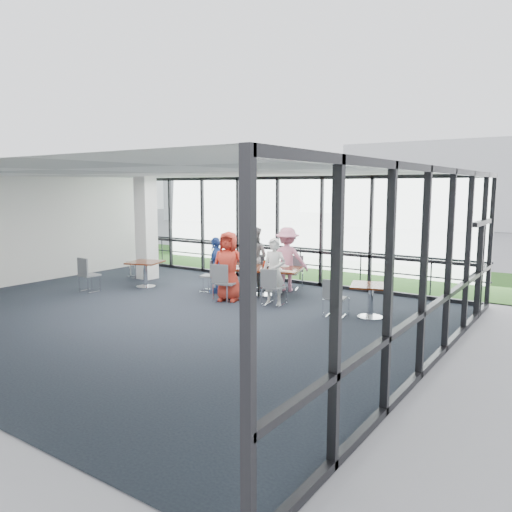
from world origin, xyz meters
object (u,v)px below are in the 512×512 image
Objects in this scene: diner_far_left at (254,258)px; chair_spare_la at (89,275)px; diner_near_right at (274,272)px; chair_main_nl at (227,283)px; main_table at (262,272)px; structural_column at (146,228)px; diner_end at (216,265)px; side_table_left at (145,265)px; diner_near_left at (228,266)px; chair_spare_lb at (136,262)px; chair_main_nr at (274,288)px; chair_main_end at (209,276)px; side_table_right at (371,290)px; diner_far_right at (287,259)px; chair_main_fl at (254,272)px; chair_spare_r at (336,298)px; chair_main_fr at (290,273)px.

diner_far_left reaches higher than chair_spare_la.
diner_far_left is at bearing 130.62° from diner_near_right.
main_table is at bearing 57.46° from chair_main_nl.
structural_column is 3.27m from diner_end.
diner_near_left is at bearing 0.01° from side_table_left.
side_table_left is 1.13× the size of chair_spare_lb.
diner_near_right reaches higher than chair_main_nr.
diner_near_left reaches higher than diner_end.
chair_main_nl is at bearing -168.58° from diner_near_right.
diner_near_left is 1.88× the size of chair_main_nl.
side_table_left is 1.24× the size of chair_main_end.
diner_far_left is at bearing 163.30° from side_table_right.
diner_far_right is (0.60, 1.90, 0.00)m from diner_near_left.
structural_column is 1.80× the size of diner_far_left.
side_table_left is at bearing 33.49° from chair_main_fl.
chair_main_nl is 1.27m from chair_main_nr.
chair_main_nr is at bearing 164.50° from chair_spare_r.
main_table is 0.96m from diner_far_right.
chair_main_nr is (0.89, -0.81, -0.19)m from main_table.
structural_column is 2.09× the size of diner_end.
chair_spare_lb reaches higher than side_table_left.
main_table is 3.55m from side_table_left.
diner_near_right is at bearing -2.75° from diner_near_left.
diner_near_left is (4.02, -1.00, -0.71)m from structural_column.
chair_spare_lb is at bearing -114.05° from chair_main_end.
main_table is 1.48× the size of diner_end.
structural_column reaches higher than chair_main_fl.
chair_main_nr is at bearing -58.28° from main_table.
side_table_right is 1.24× the size of chair_main_end.
chair_main_end is at bearing 19.98° from chair_main_fr.
diner_far_left is 1.84m from chair_main_nl.
chair_main_end is at bearing 135.65° from diner_near_left.
diner_near_right is 2.09m from diner_end.
chair_spare_lb reaches higher than main_table.
chair_main_nr is 2.00m from chair_main_fr.
chair_main_fr is (0.93, 0.45, -0.42)m from diner_far_left.
chair_main_nr is at bearing 2.70° from side_table_left.
chair_main_fl is 1.02× the size of chair_main_end.
chair_main_fl is (2.58, 1.81, -0.18)m from side_table_left.
diner_far_left reaches higher than side_table_left.
side_table_right is at bearing 57.63° from diner_end.
side_table_left is at bearing 62.88° from chair_spare_la.
chair_main_fr is at bearing 127.91° from chair_spare_r.
diner_end is 1.71× the size of chair_main_nr.
chair_spare_lb is (-8.09, 0.48, -0.15)m from side_table_right.
chair_spare_la is (-3.82, -1.34, -0.42)m from diner_near_left.
diner_near_left is at bearing 52.51° from chair_main_fr.
main_table is 2.43× the size of chair_main_fr.
diner_far_right is 1.91× the size of chair_main_fr.
diner_near_right is 1.83m from chair_spare_r.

